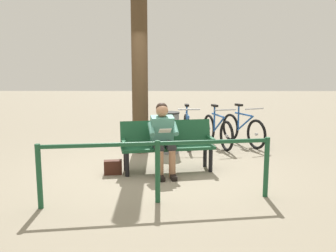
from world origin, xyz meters
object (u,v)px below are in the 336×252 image
Objects in this scene: handbag at (113,167)px; tree_trunk at (140,54)px; bench at (167,142)px; bicycle_blue at (187,130)px; bicycle_silver at (217,131)px; person_reading at (163,135)px; bicycle_purple at (243,129)px; litter_bin at (170,132)px.

tree_trunk is at bearing -101.52° from handbag.
bench reaches higher than handbag.
handbag is at bearing -32.61° from bicycle_blue.
tree_trunk is 2.52× the size of bicycle_silver.
person_reading is 2.28m from bicycle_blue.
bench is at bearing -63.61° from bicycle_purple.
litter_bin reaches higher than handbag.
person_reading is 0.74× the size of bicycle_silver.
bench is 0.40× the size of tree_trunk.
bicycle_silver is (-1.19, -2.13, -0.31)m from person_reading.
bicycle_purple is at bearing -140.44° from bench.
bicycle_purple is (-2.64, -2.39, 0.24)m from handbag.
bench is 1.03m from handbag.
handbag is 2.67m from bicycle_blue.
person_reading is 1.39× the size of litter_bin.
person_reading is 0.71× the size of bicycle_blue.
tree_trunk is at bearing -87.21° from bicycle_silver.
bicycle_purple is at bearing 89.70° from bicycle_silver.
bicycle_silver reaches higher than bench.
bicycle_blue is (-0.51, -2.21, -0.31)m from person_reading.
bicycle_blue is at bearing -120.60° from handbag.
bicycle_silver is 0.68m from bicycle_blue.
person_reading is at bearing -14.97° from bicycle_blue.
bicycle_silver reaches higher than handbag.
bicycle_silver is (-2.03, -2.22, 0.24)m from handbag.
handbag is at bearing -72.34° from bicycle_purple.
bench is 5.54× the size of handbag.
bicycle_silver is (0.61, 0.17, 0.00)m from bicycle_purple.
litter_bin is 0.53× the size of bicycle_silver.
handbag is at bearing -5.63° from person_reading.
tree_trunk reaches higher than bicycle_purple.
bicycle_purple reaches higher than bench.
bicycle_purple is at bearing -162.15° from tree_trunk.
person_reading reaches higher than handbag.
bicycle_purple is at bearing -137.92° from handbag.
handbag is 2.56m from tree_trunk.
bicycle_silver is 0.97× the size of bicycle_blue.
handbag is 0.19× the size of bicycle_purple.
litter_bin is 1.88m from bicycle_purple.
bench is 1.30m from litter_bin.
handbag is at bearing 58.41° from litter_bin.
person_reading is 2.46m from bicycle_silver.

